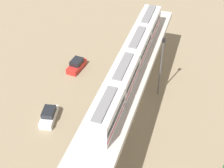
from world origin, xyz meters
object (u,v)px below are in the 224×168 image
(train, at_px, (130,61))
(signal_post, at_px, (161,65))
(parked_car_red, at_px, (77,65))
(parked_car_white, at_px, (49,116))

(train, bearing_deg, signal_post, 56.04)
(train, xyz_separation_m, parked_car_red, (-11.17, 7.39, -8.28))
(parked_car_white, height_order, parked_car_red, same)
(parked_car_red, xyz_separation_m, signal_post, (14.57, -2.34, 4.83))
(parked_car_white, xyz_separation_m, parked_car_red, (-0.88, 12.50, 0.00))
(train, bearing_deg, parked_car_red, 146.51)
(parked_car_white, height_order, signal_post, signal_post)
(parked_car_white, distance_m, signal_post, 17.72)
(train, bearing_deg, parked_car_white, -153.61)
(train, xyz_separation_m, parked_car_white, (-10.29, -5.11, -8.28))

